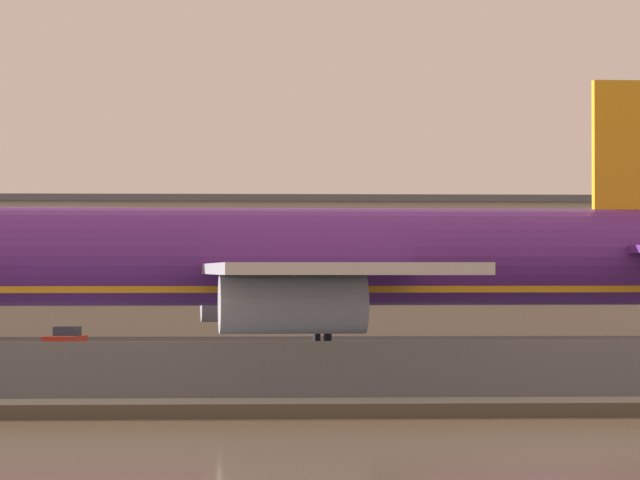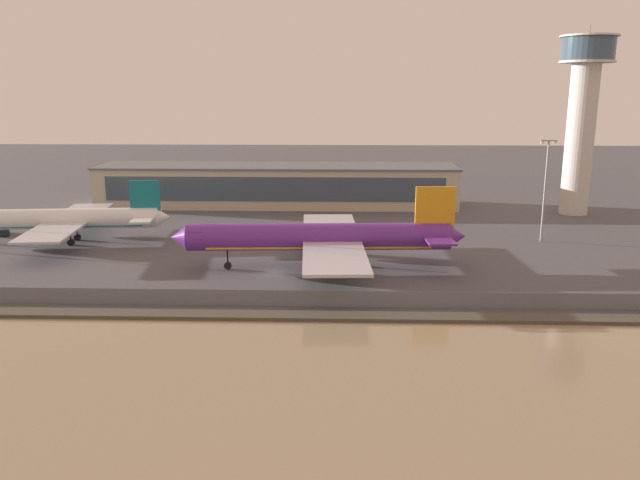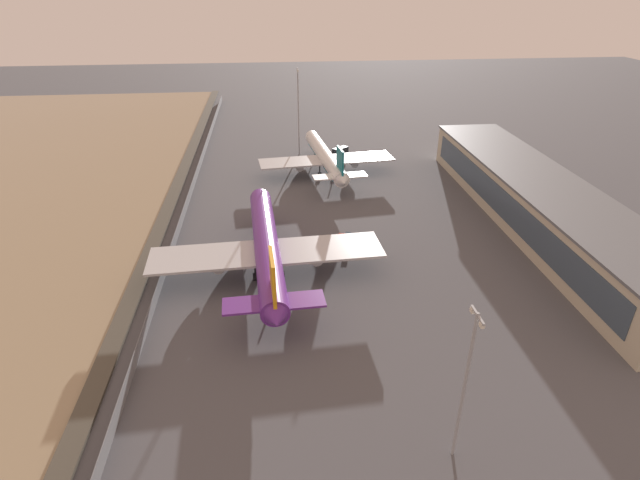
{
  "view_description": "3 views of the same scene",
  "coord_description": "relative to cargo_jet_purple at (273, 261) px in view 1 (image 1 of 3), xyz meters",
  "views": [
    {
      "loc": [
        5.81,
        -83.67,
        4.94
      ],
      "look_at": [
        10.46,
        3.51,
        6.32
      ],
      "focal_mm": 105.0,
      "sensor_mm": 36.0,
      "label": 1
    },
    {
      "loc": [
        10.98,
        -97.94,
        29.15
      ],
      "look_at": [
        7.34,
        13.0,
        2.56
      ],
      "focal_mm": 35.0,
      "sensor_mm": 36.0,
      "label": 2
    },
    {
      "loc": [
        88.74,
        4.52,
        49.23
      ],
      "look_at": [
        0.67,
        13.55,
        2.24
      ],
      "focal_mm": 28.0,
      "sensor_mm": 36.0,
      "label": 3
    }
  ],
  "objects": [
    {
      "name": "ground_plane",
      "position": [
        -8.22,
        -2.96,
        -5.34
      ],
      "size": [
        500.0,
        500.0,
        0.0
      ],
      "primitive_type": "plane",
      "color": "#4C4C51"
    },
    {
      "name": "shoreline_seawall",
      "position": [
        -8.22,
        -23.46,
        -5.09
      ],
      "size": [
        320.0,
        3.0,
        0.5
      ],
      "color": "#474238",
      "rests_on": "ground"
    },
    {
      "name": "perimeter_fence",
      "position": [
        -8.22,
        -18.96,
        -4.17
      ],
      "size": [
        280.0,
        0.1,
        2.34
      ],
      "color": "slate",
      "rests_on": "ground"
    },
    {
      "name": "cargo_jet_purple",
      "position": [
        0.0,
        0.0,
        0.0
      ],
      "size": [
        49.3,
        42.42,
        13.99
      ],
      "color": "#602889",
      "rests_on": "ground"
    },
    {
      "name": "baggage_tug",
      "position": [
        -10.93,
        16.49,
        -4.53
      ],
      "size": [
        2.34,
        3.5,
        1.8
      ],
      "color": "red",
      "rests_on": "ground"
    },
    {
      "name": "terminal_building",
      "position": [
        -13.6,
        59.53,
        -0.07
      ],
      "size": [
        92.23,
        17.31,
        10.51
      ],
      "color": "#BCB299",
      "rests_on": "ground"
    }
  ]
}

